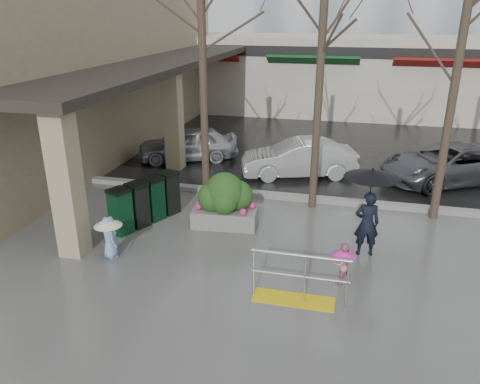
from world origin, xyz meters
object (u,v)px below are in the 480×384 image
at_px(tree_west, 201,19).
at_px(car_b, 299,158).
at_px(planter, 225,201).
at_px(handrail, 297,284).
at_px(woman, 369,201).
at_px(child_pink, 343,261).
at_px(news_boxes, 146,202).
at_px(child_blue, 109,233).
at_px(car_c, 450,164).
at_px(car_a, 188,144).
at_px(tree_mideast, 464,30).
at_px(tree_midwest, 324,13).

bearing_deg(tree_west, car_b, 46.25).
height_order(planter, car_b, planter).
bearing_deg(planter, handrail, -52.91).
relative_size(woman, child_pink, 2.34).
xyz_separation_m(woman, news_boxes, (-5.64, 0.43, -0.73)).
xyz_separation_m(child_blue, car_c, (8.35, 7.24, 0.01)).
bearing_deg(handrail, woman, 60.20).
height_order(handrail, child_blue, handrail).
bearing_deg(child_pink, tree_west, -71.01).
xyz_separation_m(woman, car_a, (-6.44, 6.01, -0.69)).
relative_size(planter, car_c, 0.38).
xyz_separation_m(handrail, car_a, (-5.16, 8.26, 0.25)).
distance_m(woman, car_b, 5.62).
relative_size(planter, news_boxes, 0.81).
xyz_separation_m(tree_west, child_pink, (4.19, -3.95, -4.57)).
bearing_deg(car_b, child_pink, -2.80).
bearing_deg(woman, car_a, -53.56).
height_order(child_pink, planter, planter).
distance_m(child_pink, car_b, 6.75).
bearing_deg(planter, child_blue, -132.66).
bearing_deg(car_c, handrail, -54.77).
distance_m(tree_mideast, planter, 7.06).
xyz_separation_m(woman, car_b, (-2.17, 5.14, -0.69)).
distance_m(tree_west, woman, 6.50).
height_order(woman, car_c, woman).
distance_m(tree_mideast, child_blue, 9.53).
relative_size(tree_mideast, child_pink, 7.18).
height_order(news_boxes, car_c, car_c).
xyz_separation_m(child_pink, car_c, (3.17, 7.11, 0.11)).
distance_m(car_a, car_c, 9.15).
bearing_deg(child_blue, woman, -120.79).
distance_m(tree_west, tree_mideast, 6.50).
bearing_deg(news_boxes, handrail, -7.00).
bearing_deg(handrail, child_pink, 45.94).
relative_size(planter, car_b, 0.45).
height_order(car_a, car_b, same).
bearing_deg(woman, car_c, -125.86).
distance_m(tree_west, planter, 4.87).
height_order(tree_west, child_blue, tree_west).
relative_size(handrail, tree_midwest, 0.27).
height_order(handrail, tree_west, tree_west).
xyz_separation_m(tree_west, woman, (4.65, -2.56, -3.76)).
bearing_deg(handrail, car_c, 63.38).
distance_m(handrail, car_c, 8.91).
bearing_deg(tree_west, car_c, 23.27).
bearing_deg(handrail, tree_midwest, 91.91).
xyz_separation_m(planter, car_c, (6.26, 4.97, -0.07)).
distance_m(handrail, car_a, 9.74).
height_order(tree_midwest, planter, tree_midwest).
distance_m(child_blue, planter, 3.09).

